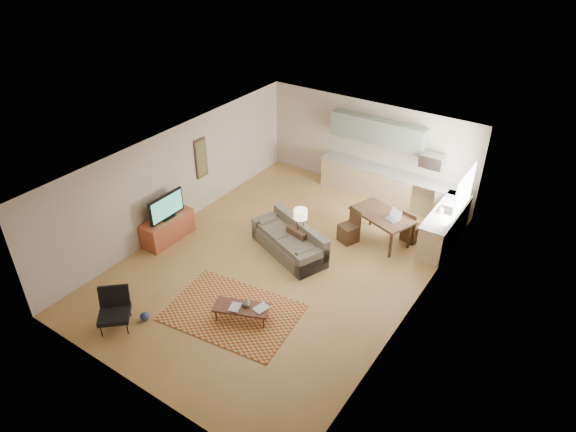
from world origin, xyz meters
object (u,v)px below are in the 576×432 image
Objects in this scene: coffee_table at (242,313)px; tv_credenza at (168,228)px; armchair at (114,311)px; dining_table at (381,227)px; sofa at (289,239)px; console_table at (300,240)px.

tv_credenza reaches higher than coffee_table.
armchair is 6.65m from dining_table.
dining_table reaches higher than sofa.
coffee_table is 4.42m from dining_table.
armchair reaches higher than coffee_table.
armchair is (-1.51, -4.12, 0.02)m from sofa.
dining_table is (1.63, 1.74, 0.00)m from sofa.
sofa is 2.74× the size of armchair.
sofa reaches higher than tv_credenza.
coffee_table is 0.75× the size of dining_table.
armchair is 1.19× the size of console_table.
console_table is 0.44× the size of dining_table.
sofa is 3.15m from tv_credenza.
armchair is 4.64m from console_table.
sofa is 4.39m from armchair.
dining_table is at bearing 68.90° from sofa.
tv_credenza is at bearing -126.97° from dining_table.
console_table is (3.10, 1.43, 0.01)m from tv_credenza.
coffee_table is 2.58m from armchair.
dining_table reaches higher than tv_credenza.
armchair is 3.21m from tv_credenza.
dining_table reaches higher than console_table.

